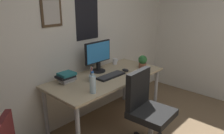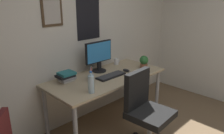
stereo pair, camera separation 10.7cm
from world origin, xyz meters
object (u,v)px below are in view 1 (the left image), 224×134
at_px(monitor, 98,55).
at_px(potted_plant, 143,61).
at_px(keyboard, 111,76).
at_px(book_stack_left, 66,77).
at_px(coffee_mug_near, 115,61).
at_px(computer_mouse, 125,70).
at_px(office_chair, 146,106).
at_px(water_bottle, 93,84).
at_px(pen_cup, 92,78).

height_order(monitor, potted_plant, monitor).
bearing_deg(keyboard, monitor, 82.61).
bearing_deg(book_stack_left, potted_plant, -17.96).
distance_m(keyboard, coffee_mug_near, 0.57).
relative_size(keyboard, computer_mouse, 3.91).
distance_m(monitor, potted_plant, 0.68).
bearing_deg(computer_mouse, office_chair, -119.50).
bearing_deg(computer_mouse, keyboard, 179.01).
relative_size(keyboard, water_bottle, 1.70).
xyz_separation_m(keyboard, book_stack_left, (-0.52, 0.27, 0.06)).
relative_size(potted_plant, pen_cup, 0.98).
bearing_deg(water_bottle, computer_mouse, 13.77).
relative_size(monitor, book_stack_left, 2.14).
distance_m(computer_mouse, pen_cup, 0.61).
height_order(monitor, pen_cup, monitor).
height_order(water_bottle, book_stack_left, water_bottle).
xyz_separation_m(monitor, keyboard, (-0.04, -0.28, -0.23)).
distance_m(keyboard, water_bottle, 0.56).
bearing_deg(office_chair, pen_cup, 111.60).
height_order(office_chair, water_bottle, water_bottle).
bearing_deg(keyboard, coffee_mug_near, 36.56).
bearing_deg(potted_plant, office_chair, -140.86).
xyz_separation_m(computer_mouse, potted_plant, (0.29, -0.09, 0.09)).
height_order(monitor, coffee_mug_near, monitor).
bearing_deg(monitor, water_bottle, -138.51).
bearing_deg(potted_plant, computer_mouse, 163.25).
bearing_deg(keyboard, pen_cup, 170.32).
height_order(office_chair, book_stack_left, office_chair).
bearing_deg(keyboard, computer_mouse, -0.99).
relative_size(office_chair, coffee_mug_near, 8.62).
bearing_deg(coffee_mug_near, office_chair, -117.67).
bearing_deg(office_chair, book_stack_left, 118.87).
height_order(monitor, computer_mouse, monitor).
height_order(monitor, water_bottle, monitor).
xyz_separation_m(potted_plant, book_stack_left, (-1.12, 0.36, -0.04)).
xyz_separation_m(pen_cup, book_stack_left, (-0.22, 0.22, 0.01)).
distance_m(pen_cup, book_stack_left, 0.31).
relative_size(computer_mouse, coffee_mug_near, 1.00).
height_order(keyboard, potted_plant, potted_plant).
relative_size(water_bottle, coffee_mug_near, 2.29).
relative_size(coffee_mug_near, pen_cup, 0.55).
xyz_separation_m(monitor, coffee_mug_near, (0.42, 0.05, -0.19)).
relative_size(office_chair, book_stack_left, 4.41).
distance_m(potted_plant, book_stack_left, 1.17).
xyz_separation_m(monitor, water_bottle, (-0.55, -0.49, -0.13)).
xyz_separation_m(monitor, pen_cup, (-0.34, -0.23, -0.19)).
xyz_separation_m(office_chair, pen_cup, (-0.26, 0.66, 0.26)).
distance_m(keyboard, computer_mouse, 0.30).
xyz_separation_m(coffee_mug_near, pen_cup, (-0.76, -0.29, 0.01)).
height_order(keyboard, water_bottle, water_bottle).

